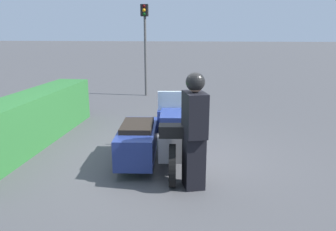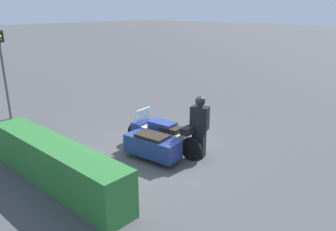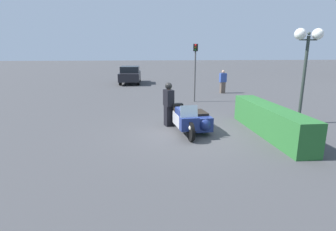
# 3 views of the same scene
# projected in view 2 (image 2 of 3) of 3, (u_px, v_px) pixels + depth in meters

# --- Properties ---
(ground_plane) EXTENTS (160.00, 160.00, 0.00)m
(ground_plane) POSITION_uv_depth(u_px,v_px,m) (154.00, 155.00, 9.17)
(ground_plane) COLOR #424244
(police_motorcycle) EXTENTS (2.58, 1.28, 1.15)m
(police_motorcycle) POSITION_uv_depth(u_px,v_px,m) (155.00, 139.00, 9.03)
(police_motorcycle) COLOR black
(police_motorcycle) RESTS_ON ground
(officer_rider) EXTENTS (0.53, 0.41, 1.72)m
(officer_rider) POSITION_uv_depth(u_px,v_px,m) (199.00, 125.00, 8.79)
(officer_rider) COLOR black
(officer_rider) RESTS_ON ground
(hedge_bush_curbside) EXTENTS (4.69, 0.78, 1.03)m
(hedge_bush_curbside) POSITION_uv_depth(u_px,v_px,m) (56.00, 164.00, 7.48)
(hedge_bush_curbside) COLOR #28662D
(hedge_bush_curbside) RESTS_ON ground
(traffic_light_near) EXTENTS (0.23, 0.26, 3.19)m
(traffic_light_near) POSITION_uv_depth(u_px,v_px,m) (3.00, 62.00, 11.49)
(traffic_light_near) COLOR #4C4C4C
(traffic_light_near) RESTS_ON ground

